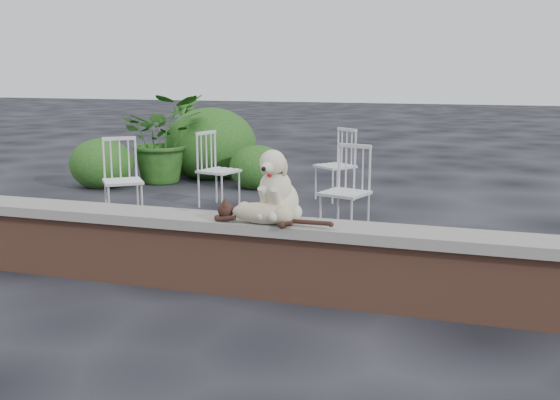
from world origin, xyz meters
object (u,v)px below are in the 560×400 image
(chair_e, at_px, (219,170))
(chair_d, at_px, (345,191))
(cat, at_px, (263,212))
(chair_a, at_px, (123,180))
(potted_plant_b, at_px, (186,134))
(chair_b, at_px, (335,165))
(potted_plant_a, at_px, (163,139))
(dog, at_px, (279,184))

(chair_e, height_order, chair_d, same)
(cat, bearing_deg, chair_d, 92.29)
(chair_a, distance_m, potted_plant_b, 3.54)
(potted_plant_b, bearing_deg, chair_d, -44.38)
(chair_d, xyz_separation_m, chair_b, (-0.54, 1.85, 0.00))
(chair_a, relative_size, potted_plant_a, 0.70)
(chair_b, height_order, potted_plant_a, potted_plant_a)
(dog, height_order, chair_e, dog)
(chair_a, bearing_deg, chair_d, -36.30)
(dog, xyz_separation_m, potted_plant_a, (-3.27, 4.32, -0.19))
(potted_plant_b, bearing_deg, chair_e, -55.95)
(chair_b, height_order, chair_a, same)
(cat, height_order, chair_a, chair_a)
(potted_plant_b, bearing_deg, dog, -57.58)
(chair_b, bearing_deg, potted_plant_a, -153.13)
(chair_d, bearing_deg, chair_e, 168.69)
(chair_d, xyz_separation_m, chair_a, (-2.55, -0.07, 0.00))
(cat, distance_m, chair_d, 2.08)
(dog, height_order, cat, dog)
(chair_d, relative_size, potted_plant_a, 0.70)
(chair_a, bearing_deg, chair_b, 5.79)
(chair_e, relative_size, chair_d, 1.00)
(chair_b, relative_size, potted_plant_a, 0.70)
(dog, relative_size, potted_plant_a, 0.41)
(cat, relative_size, chair_d, 1.12)
(cat, distance_m, chair_a, 3.11)
(chair_e, xyz_separation_m, chair_a, (-0.72, -1.06, 0.00))
(chair_d, distance_m, potted_plant_a, 4.13)
(dog, height_order, chair_b, dog)
(chair_e, xyz_separation_m, chair_b, (1.28, 0.87, 0.00))
(dog, bearing_deg, chair_e, 127.85)
(cat, height_order, potted_plant_a, potted_plant_a)
(cat, xyz_separation_m, chair_a, (-2.38, 1.99, -0.20))
(dog, xyz_separation_m, chair_b, (-0.46, 3.76, -0.39))
(dog, relative_size, chair_e, 0.59)
(dog, height_order, chair_a, dog)
(dog, height_order, potted_plant_a, potted_plant_a)
(chair_b, relative_size, potted_plant_b, 0.72)
(cat, xyz_separation_m, potted_plant_a, (-3.19, 4.47, 0.00))
(dog, bearing_deg, potted_plant_a, 133.92)
(cat, bearing_deg, chair_b, 102.30)
(cat, distance_m, potted_plant_a, 5.49)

